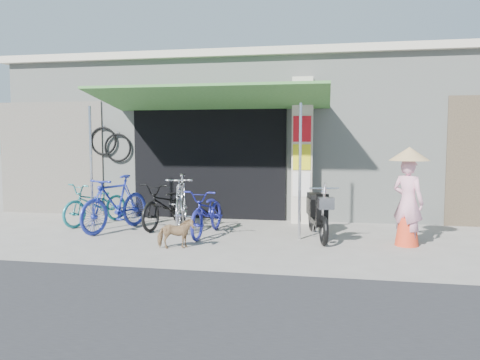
% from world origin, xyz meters
% --- Properties ---
extents(ground, '(80.00, 80.00, 0.00)m').
position_xyz_m(ground, '(0.00, 0.00, 0.00)').
color(ground, gray).
rests_on(ground, ground).
extents(bicycle_shop, '(12.30, 5.30, 3.66)m').
position_xyz_m(bicycle_shop, '(-0.00, 5.09, 1.83)').
color(bicycle_shop, '#A0A69E').
rests_on(bicycle_shop, ground).
extents(shop_pillar, '(0.42, 0.44, 3.00)m').
position_xyz_m(shop_pillar, '(0.85, 2.45, 1.50)').
color(shop_pillar, beige).
rests_on(shop_pillar, ground).
extents(awning, '(4.60, 1.88, 2.72)m').
position_xyz_m(awning, '(-0.90, 1.63, 2.51)').
color(awning, '#366C30').
rests_on(awning, ground).
extents(neighbour_left, '(2.60, 0.06, 2.60)m').
position_xyz_m(neighbour_left, '(-5.00, 2.59, 1.30)').
color(neighbour_left, '#6B665B').
rests_on(neighbour_left, ground).
extents(bike_teal, '(1.12, 1.73, 0.86)m').
position_xyz_m(bike_teal, '(-3.29, 1.46, 0.43)').
color(bike_teal, '#1C7980').
rests_on(bike_teal, ground).
extents(bike_blue, '(1.03, 1.82, 1.06)m').
position_xyz_m(bike_blue, '(-2.59, 0.87, 0.53)').
color(bike_blue, '#232FA0').
rests_on(bike_blue, ground).
extents(bike_black, '(0.88, 1.79, 0.90)m').
position_xyz_m(bike_black, '(-1.76, 1.40, 0.45)').
color(bike_black, black).
rests_on(bike_black, ground).
extents(bike_silver, '(0.86, 1.83, 1.06)m').
position_xyz_m(bike_silver, '(-1.43, 1.33, 0.53)').
color(bike_silver, '#B9BABF').
rests_on(bike_silver, ground).
extents(bike_navy, '(0.67, 1.66, 0.85)m').
position_xyz_m(bike_navy, '(-0.76, 0.81, 0.43)').
color(bike_navy, navy).
rests_on(bike_navy, ground).
extents(street_dog, '(0.64, 0.44, 0.49)m').
position_xyz_m(street_dog, '(-1.00, -0.32, 0.25)').
color(street_dog, tan).
rests_on(street_dog, ground).
extents(moped, '(0.57, 1.68, 0.96)m').
position_xyz_m(moped, '(1.20, 0.96, 0.44)').
color(moped, black).
rests_on(moped, ground).
extents(nun, '(0.64, 0.64, 1.62)m').
position_xyz_m(nun, '(2.67, 0.59, 0.81)').
color(nun, pink).
rests_on(nun, ground).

